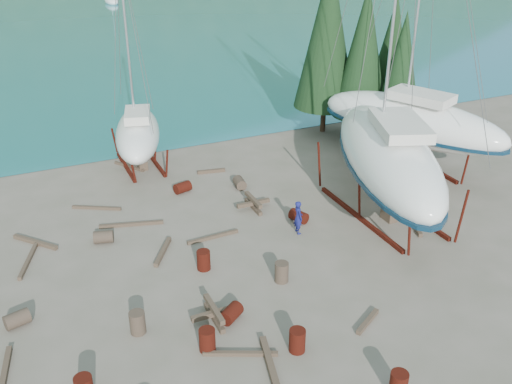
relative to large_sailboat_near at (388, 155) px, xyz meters
name	(u,v)px	position (x,y,z in m)	size (l,w,h in m)	color
ground	(266,273)	(-7.57, -2.30, -3.26)	(600.00, 600.00, 0.00)	#5B5648
cypress_near_right	(364,51)	(4.93, 9.70, 2.53)	(3.60, 3.60, 10.00)	black
cypress_mid_right	(401,70)	(6.43, 7.70, 1.66)	(3.06, 3.06, 8.50)	black
cypress_back_left	(328,34)	(3.43, 11.70, 3.40)	(4.14, 4.14, 11.50)	black
cypress_far_right	(392,53)	(7.93, 10.70, 1.95)	(3.24, 3.24, 9.00)	black
moored_boat_mid	(111,1)	(2.43, 77.70, -2.88)	(2.00, 5.00, 6.05)	white
large_sailboat_near	(388,155)	(0.00, 0.00, 0.00)	(8.09, 13.38, 20.28)	white
large_sailboat_far	(411,120)	(4.78, 4.25, -0.30)	(7.69, 11.86, 18.16)	white
small_sailboat_shore	(138,133)	(-9.60, 10.99, -1.15)	(4.56, 8.41, 12.83)	white
worker	(298,217)	(-4.73, 0.14, -2.43)	(0.61, 0.40, 1.67)	navy
drum_3	(297,340)	(-8.60, -7.02, -2.82)	(0.58, 0.58, 0.88)	#54160E
drum_4	(183,187)	(-8.39, 6.56, -2.97)	(0.58, 0.58, 0.88)	#54160E
drum_5	(282,272)	(-7.22, -3.08, -2.82)	(0.58, 0.58, 0.88)	#2D2823
drum_6	(299,216)	(-4.18, 1.09, -2.97)	(0.58, 0.58, 0.88)	#54160E
drum_7	(399,384)	(-6.65, -10.13, -2.82)	(0.58, 0.58, 0.88)	#54160E
drum_9	(104,237)	(-13.33, 3.07, -2.97)	(0.58, 0.58, 0.88)	#2D2823
drum_10	(207,340)	(-11.44, -5.70, -2.82)	(0.58, 0.58, 0.88)	#54160E
drum_11	(240,183)	(-5.34, 5.81, -2.97)	(0.58, 0.58, 0.88)	#2D2823
drum_12	(231,313)	(-10.06, -4.52, -2.97)	(0.58, 0.58, 0.88)	#54160E
drum_14	(204,260)	(-9.85, -0.90, -2.82)	(0.58, 0.58, 0.88)	#54160E
drum_15	(17,319)	(-17.39, -1.55, -2.97)	(0.58, 0.58, 0.88)	#2D2823
drum_16	(137,323)	(-13.42, -3.77, -2.82)	(0.58, 0.58, 0.88)	#2D2823
timber_1	(416,227)	(0.68, -1.89, -3.17)	(0.19, 1.73, 0.19)	#503A2D
timber_2	(35,242)	(-16.25, 4.26, -3.17)	(0.19, 2.54, 0.19)	#503A2D
timber_3	(240,354)	(-10.51, -6.43, -3.19)	(0.15, 2.62, 0.15)	#503A2D
timber_6	(211,171)	(-6.07, 8.34, -3.17)	(0.19, 1.65, 0.19)	#503A2D
timber_7	(368,322)	(-5.52, -6.83, -3.17)	(0.17, 1.60, 0.17)	#503A2D
timber_8	(163,252)	(-11.12, 1.02, -3.17)	(0.19, 2.26, 0.19)	#503A2D
timber_9	(129,166)	(-10.29, 11.07, -3.19)	(0.15, 2.30, 0.15)	#503A2D
timber_10	(131,224)	(-11.81, 4.08, -3.18)	(0.16, 3.09, 0.16)	#503A2D
timber_11	(213,237)	(-8.61, 1.31, -3.19)	(0.15, 2.56, 0.15)	#503A2D
timber_14	(5,372)	(-17.98, -4.03, -3.17)	(0.18, 2.43, 0.18)	#503A2D
timber_15	(97,208)	(-13.04, 6.52, -3.19)	(0.15, 2.57, 0.15)	#503A2D
timber_16	(271,369)	(-9.86, -7.58, -3.15)	(0.23, 3.05, 0.23)	#503A2D
timber_17	(28,261)	(-16.69, 2.75, -3.18)	(0.16, 2.77, 0.16)	#503A2D
timber_pile_fore	(214,313)	(-10.65, -4.27, -2.96)	(1.80, 1.80, 0.60)	#503A2D
timber_pile_aft	(253,203)	(-5.65, 3.26, -2.96)	(1.80, 1.80, 0.60)	#503A2D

